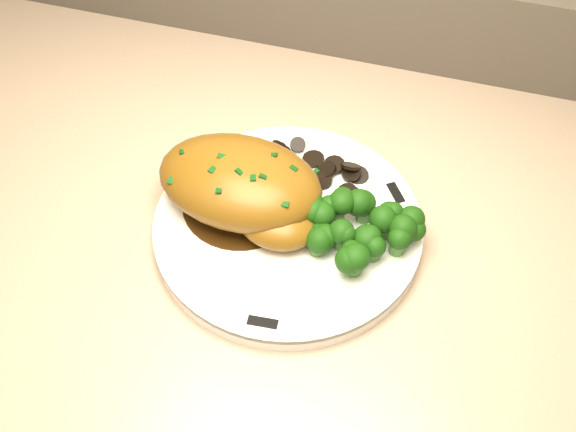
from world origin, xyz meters
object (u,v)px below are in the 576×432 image
(chicken_breast, at_px, (244,187))
(broccoli_florets, at_px, (360,229))
(plate, at_px, (288,228))
(counter, at_px, (17,361))

(chicken_breast, distance_m, broccoli_florets, 0.12)
(chicken_breast, height_order, broccoli_florets, chicken_breast)
(plate, height_order, broccoli_florets, broccoli_florets)
(counter, height_order, broccoli_florets, counter)
(chicken_breast, xyz_separation_m, broccoli_florets, (0.12, -0.01, -0.01))
(chicken_breast, bearing_deg, broccoli_florets, -1.56)
(plate, relative_size, chicken_breast, 1.54)
(plate, xyz_separation_m, broccoli_florets, (0.07, -0.00, 0.03))
(counter, distance_m, chicken_breast, 0.66)
(counter, distance_m, plate, 0.66)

